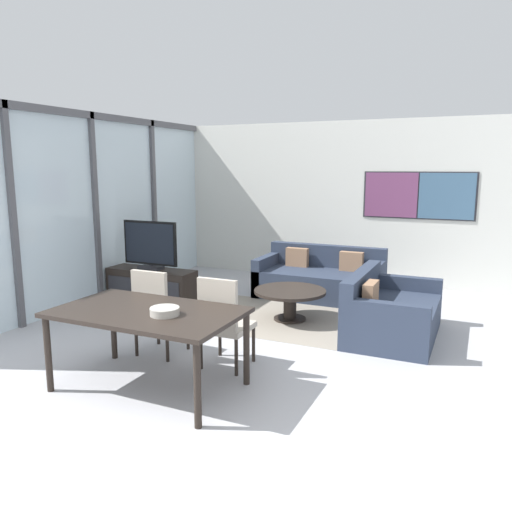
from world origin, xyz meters
The scene contains 13 objects.
ground_plane centered at (0.00, 0.00, 0.00)m, with size 24.00×24.00×0.00m, color #B2B2B7.
wall_back centered at (0.06, 5.79, 1.41)m, with size 6.76×0.09×2.80m.
window_wall_left centered at (-2.87, 2.90, 1.53)m, with size 0.07×5.80×2.80m.
area_rug centered at (0.16, 3.15, 0.00)m, with size 2.94×1.70×0.01m.
tv_console centered at (-2.13, 3.23, 0.24)m, with size 1.40×0.45×0.48m.
television centered at (-2.13, 3.23, 0.84)m, with size 0.93×0.20×0.74m.
sofa_main centered at (0.16, 4.51, 0.26)m, with size 1.90×0.96×0.77m.
sofa_side centered at (1.45, 3.06, 0.26)m, with size 0.96×1.53×0.77m.
coffee_table centered at (0.16, 3.15, 0.31)m, with size 0.95×0.95×0.41m.
dining_table centered at (-0.28, 0.67, 0.68)m, with size 1.69×1.00×0.74m.
dining_chair_left centered at (-0.69, 1.38, 0.52)m, with size 0.46×0.46×0.95m.
dining_chair_centre centered at (0.13, 1.36, 0.52)m, with size 0.46×0.46×0.95m.
fruit_bowl centered at (-0.05, 0.61, 0.78)m, with size 0.26×0.26×0.07m.
Camera 1 is at (2.42, -2.87, 2.02)m, focal length 35.00 mm.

